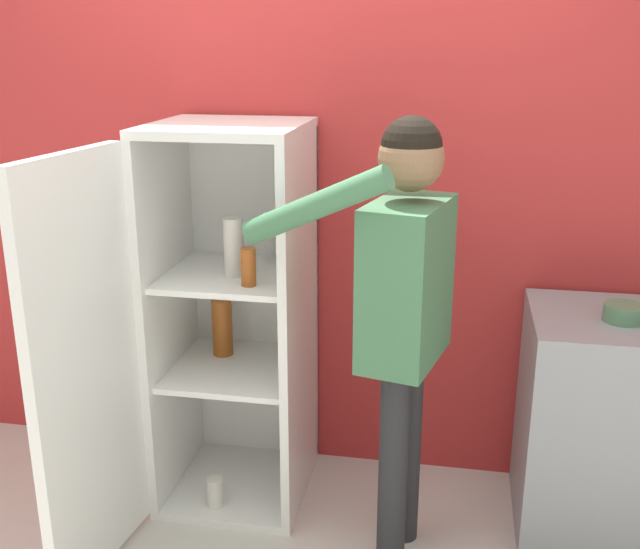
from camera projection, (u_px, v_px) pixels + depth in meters
wall_back at (309, 190)px, 3.24m from camera, size 7.00×0.06×2.55m
refrigerator at (210, 324)px, 3.02m from camera, size 0.71×1.20×1.59m
person at (404, 290)px, 2.61m from camera, size 0.72×0.54×1.67m
counter at (615, 425)px, 2.94m from camera, size 0.71×0.58×0.90m
bowl at (624, 313)px, 2.76m from camera, size 0.15×0.15×0.06m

